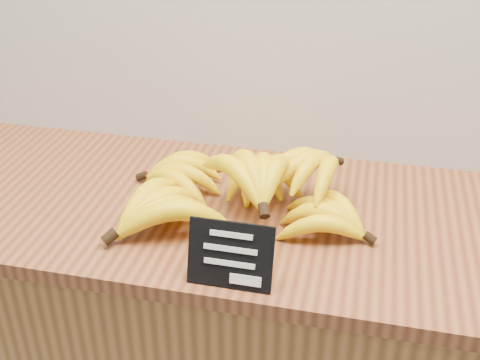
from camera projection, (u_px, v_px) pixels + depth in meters
The scene contains 3 objects.
counter_top at pixel (246, 213), 1.19m from camera, with size 1.55×0.54×0.03m, color brown.
chalkboard_sign at pixel (230, 255), 0.96m from camera, with size 0.14×0.01×0.11m, color black.
banana_pile at pixel (236, 186), 1.15m from camera, with size 0.52×0.34×0.13m.
Camera 1 is at (0.26, 1.77, 1.57)m, focal length 45.00 mm.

